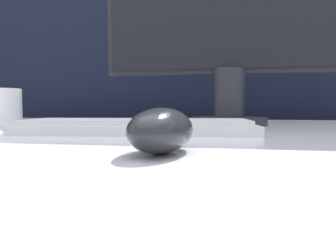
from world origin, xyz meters
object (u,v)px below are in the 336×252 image
(mug, at_px, (3,109))
(computer_mouse_near, at_px, (162,130))
(keyboard, at_px, (137,126))
(monitor, at_px, (230,17))

(mug, bearing_deg, computer_mouse_near, -35.98)
(keyboard, height_order, mug, mug)
(computer_mouse_near, xyz_separation_m, monitor, (0.06, 0.51, 0.24))
(keyboard, relative_size, monitor, 0.67)
(mug, bearing_deg, keyboard, -11.46)
(computer_mouse_near, bearing_deg, keyboard, 117.49)
(keyboard, height_order, monitor, monitor)
(monitor, bearing_deg, mug, -155.72)
(monitor, relative_size, mug, 7.45)
(computer_mouse_near, height_order, mug, mug)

